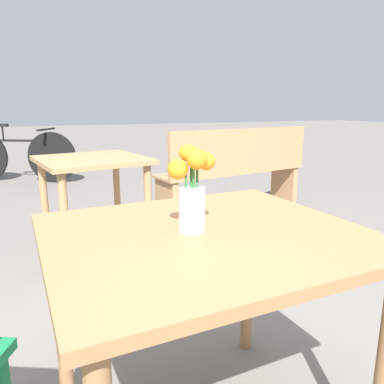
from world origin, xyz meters
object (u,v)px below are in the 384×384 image
bench_near (236,170)px  bicycle (18,156)px  table_front (205,264)px  flower_vase (192,194)px  table_back (93,178)px

bench_near → bicycle: bearing=126.2°
table_front → flower_vase: flower_vase is taller
table_front → table_back: (-0.08, 1.61, -0.02)m
flower_vase → bench_near: bearing=57.3°
table_back → bicycle: size_ratio=0.51×
flower_vase → bench_near: flower_vase is taller
table_back → bicycle: (-0.56, 3.22, -0.22)m
flower_vase → bench_near: size_ratio=0.15×
table_front → table_back: bearing=92.9°
table_front → bicycle: (-0.64, 4.83, -0.24)m
table_back → table_front: bearing=-87.1°
table_front → bicycle: 4.88m
flower_vase → bicycle: bearing=97.1°
bench_near → table_back: size_ratio=2.06×
table_front → table_back: table_back is taller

